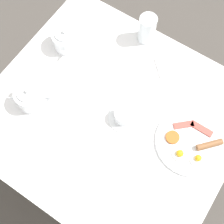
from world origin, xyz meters
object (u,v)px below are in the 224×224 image
breakfast_plate (191,143)px  water_glass_tall (147,29)px  napkin_folded (173,65)px  teapot_near (30,97)px  teapot_far (66,39)px  teacup_with_saucer_left (124,116)px  spoon_for_tea (79,126)px  knife_by_plate (122,75)px

breakfast_plate → water_glass_tall: 0.56m
breakfast_plate → napkin_folded: breakfast_plate is taller
teapot_near → water_glass_tall: (0.24, 0.56, 0.02)m
teapot_near → napkin_folded: teapot_near is taller
teapot_near → teapot_far: bearing=-120.6°
teacup_with_saucer_left → spoon_for_tea: bearing=-136.2°
teacup_with_saucer_left → napkin_folded: (0.05, 0.35, -0.02)m
teapot_far → water_glass_tall: 0.38m
napkin_folded → spoon_for_tea: (-0.19, -0.48, -0.00)m
teapot_near → spoon_for_tea: 0.24m
spoon_for_tea → teacup_with_saucer_left: bearing=43.8°
teapot_near → spoon_for_tea: teapot_near is taller
water_glass_tall → spoon_for_tea: (-0.01, -0.54, -0.07)m
teacup_with_saucer_left → knife_by_plate: teacup_with_saucer_left is taller
teapot_near → napkin_folded: (0.43, 0.50, -0.04)m
water_glass_tall → breakfast_plate: bearing=-38.9°
breakfast_plate → teacup_with_saucer_left: teacup_with_saucer_left is taller
teapot_far → napkin_folded: bearing=75.1°
teapot_far → napkin_folded: teapot_far is taller
water_glass_tall → knife_by_plate: bearing=-86.3°
breakfast_plate → teapot_far: 0.73m
teapot_near → teapot_far: same height
water_glass_tall → teapot_near: bearing=-113.4°
breakfast_plate → teacup_with_saucer_left: bearing=-168.5°
breakfast_plate → napkin_folded: bearing=130.5°
breakfast_plate → knife_by_plate: breakfast_plate is taller
teacup_with_saucer_left → teapot_near: bearing=-157.7°
teapot_far → teapot_near: bearing=-26.6°
teapot_near → teacup_with_saucer_left: 0.41m
knife_by_plate → spoon_for_tea: same height
teapot_far → knife_by_plate: teapot_far is taller
breakfast_plate → spoon_for_tea: size_ratio=1.88×
napkin_folded → spoon_for_tea: size_ratio=1.21×
napkin_folded → knife_by_plate: napkin_folded is taller
water_glass_tall → teacup_with_saucer_left: bearing=-71.7°
knife_by_plate → breakfast_plate: bearing=-15.2°
breakfast_plate → spoon_for_tea: breakfast_plate is taller
water_glass_tall → knife_by_plate: size_ratio=0.78×
teacup_with_saucer_left → breakfast_plate: bearing=11.5°
teapot_near → napkin_folded: bearing=-170.0°
knife_by_plate → spoon_for_tea: (-0.02, -0.31, 0.00)m
teapot_far → teacup_with_saucer_left: bearing=33.2°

